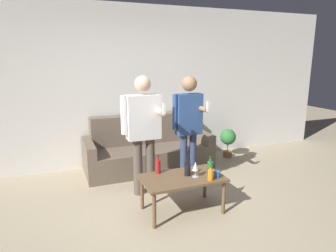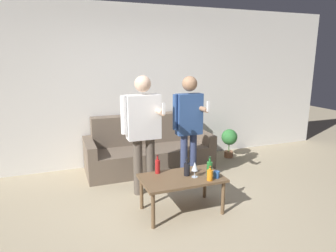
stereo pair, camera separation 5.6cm
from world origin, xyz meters
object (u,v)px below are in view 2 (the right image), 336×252
at_px(coffee_table, 182,181).
at_px(bottle_orange, 187,169).
at_px(couch, 148,150).
at_px(person_standing_right, 189,122).
at_px(person_standing_left, 143,127).

relative_size(coffee_table, bottle_orange, 4.60).
height_order(couch, person_standing_right, person_standing_right).
distance_m(bottle_orange, person_standing_left, 0.83).
bearing_deg(person_standing_right, bottle_orange, -115.70).
bearing_deg(couch, bottle_orange, -89.53).
height_order(couch, person_standing_left, person_standing_left).
bearing_deg(person_standing_right, coffee_table, -119.93).
xyz_separation_m(person_standing_left, person_standing_right, (0.68, 0.04, 0.01)).
xyz_separation_m(coffee_table, bottle_orange, (0.08, 0.02, 0.14)).
bearing_deg(coffee_table, person_standing_right, 60.07).
height_order(couch, bottle_orange, couch).
height_order(coffee_table, person_standing_left, person_standing_left).
distance_m(bottle_orange, person_standing_right, 0.86).
relative_size(person_standing_left, person_standing_right, 1.02).
bearing_deg(coffee_table, couch, 87.71).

